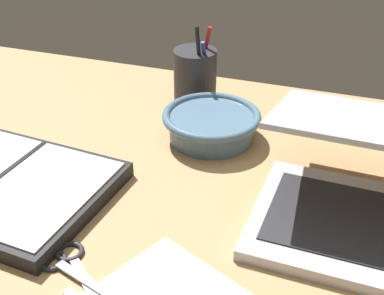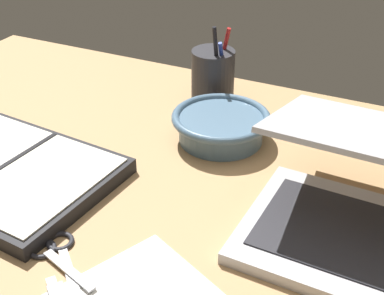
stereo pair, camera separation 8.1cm
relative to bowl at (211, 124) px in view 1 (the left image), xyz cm
name	(u,v)px [view 1 (the left image)]	position (x,y,z in cm)	size (l,w,h in cm)	color
desk_top	(152,218)	(-1.85, -23.67, -3.94)	(140.00, 100.00, 2.00)	tan
bowl	(211,124)	(0.00, 0.00, 0.00)	(17.76, 17.76, 5.22)	slate
pen_cup	(195,75)	(-7.85, 14.21, 2.46)	(8.70, 8.70, 16.40)	#28282D
planner	(0,185)	(-25.88, -26.52, -1.57)	(35.01, 27.63, 2.92)	black
scissors	(67,262)	(-8.17, -37.09, -2.60)	(12.71, 9.79, 0.80)	#B7B7BC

